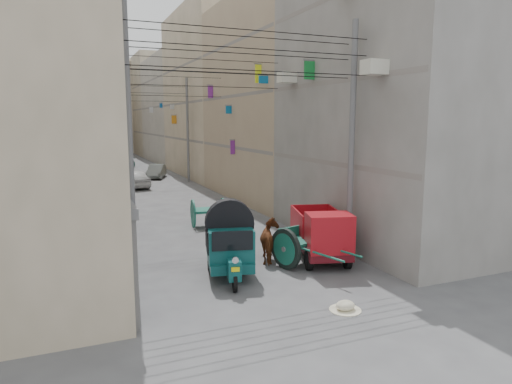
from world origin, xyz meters
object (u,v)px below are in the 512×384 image
second_cart (208,212)px  mini_truck (323,237)px  tonga_cart (300,245)px  distant_car_grey (156,171)px  distant_car_white (134,179)px  feed_sack (345,305)px  auto_rickshaw (230,242)px  horse (271,241)px  distant_car_green (125,161)px

second_cart → mini_truck: bearing=-66.7°
tonga_cart → distant_car_grey: bearing=75.2°
mini_truck → distant_car_white: mini_truck is taller
feed_sack → distant_car_grey: bearing=88.9°
auto_rickshaw → distant_car_white: (-0.07, 20.45, -0.43)m
feed_sack → horse: bearing=90.3°
tonga_cart → mini_truck: mini_truck is taller
tonga_cart → distant_car_green: 36.35m
auto_rickshaw → distant_car_green: bearing=101.5°
auto_rickshaw → feed_sack: 4.15m
mini_truck → distant_car_green: mini_truck is taller
distant_car_white → distant_car_green: (1.28, 15.99, -0.12)m
second_cart → distant_car_green: 29.73m
tonga_cart → second_cart: bearing=85.3°
tonga_cart → horse: bearing=114.2°
second_cart → distant_car_grey: size_ratio=0.46×
tonga_cart → horse: size_ratio=1.91×
horse → distant_car_green: 35.50m
mini_truck → second_cart: size_ratio=2.25×
horse → distant_car_grey: (0.59, 24.50, -0.13)m
distant_car_green → feed_sack: bearing=87.8°
tonga_cart → second_cart: 6.71m
horse → distant_car_white: (-1.92, 19.50, -0.04)m
auto_rickshaw → second_cart: 6.86m
tonga_cart → mini_truck: size_ratio=0.89×
tonga_cart → auto_rickshaw: bearing=167.7°
distant_car_white → distant_car_grey: 5.60m
auto_rickshaw → distant_car_grey: auto_rickshaw is taller
tonga_cart → mini_truck: (0.85, -0.05, 0.19)m
feed_sack → horse: 4.57m
distant_car_white → horse: bearing=86.8°
mini_truck → second_cart: mini_truck is taller
mini_truck → distant_car_grey: (-0.94, 25.38, -0.32)m
second_cart → feed_sack: size_ratio=3.10×
distant_car_grey → mini_truck: bearing=-68.1°
second_cart → distant_car_white: 13.81m
tonga_cart → distant_car_white: 20.50m
auto_rickshaw → distant_car_white: size_ratio=0.71×
distant_car_grey → distant_car_green: 11.06m
horse → distant_car_grey: horse is taller
feed_sack → distant_car_green: (-0.66, 40.03, 0.41)m
mini_truck → distant_car_green: size_ratio=0.96×
horse → distant_car_grey: size_ratio=0.48×
feed_sack → horse: horse is taller
feed_sack → tonga_cart: bearing=79.9°
auto_rickshaw → mini_truck: auto_rickshaw is taller
distant_car_white → distant_car_grey: size_ratio=1.13×
mini_truck → distant_car_grey: mini_truck is taller
second_cart → horse: 5.79m
auto_rickshaw → distant_car_grey: 25.58m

